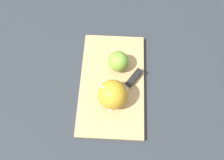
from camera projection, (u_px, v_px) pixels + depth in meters
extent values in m
plane|color=#282D33|center=(112.00, 84.00, 0.71)|extent=(4.00, 4.00, 0.00)
cube|color=tan|center=(112.00, 83.00, 0.71)|extent=(0.37, 0.23, 0.02)
sphere|color=olive|center=(118.00, 61.00, 0.69)|extent=(0.07, 0.07, 0.07)
cylinder|color=beige|center=(118.00, 63.00, 0.69)|extent=(0.01, 0.06, 0.06)
sphere|color=gold|center=(113.00, 94.00, 0.64)|extent=(0.09, 0.09, 0.09)
cylinder|color=beige|center=(111.00, 96.00, 0.63)|extent=(0.05, 0.07, 0.08)
cube|color=silver|center=(118.00, 98.00, 0.68)|extent=(0.09, 0.06, 0.00)
cube|color=black|center=(134.00, 78.00, 0.70)|extent=(0.07, 0.05, 0.02)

